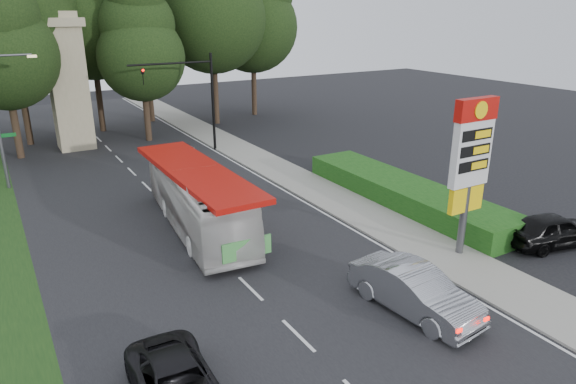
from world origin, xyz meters
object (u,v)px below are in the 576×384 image
traffic_signal_mast (195,90)px  sedan_silver (414,290)px  gas_station_pylon (471,157)px  parked_car_black (554,230)px  monument (68,81)px  transit_bus (198,199)px

traffic_signal_mast → sedan_silver: bearing=-93.3°
gas_station_pylon → traffic_signal_mast: size_ratio=0.95×
traffic_signal_mast → parked_car_black: size_ratio=1.57×
monument → sedan_silver: bearing=-78.3°
gas_station_pylon → monument: (-11.20, 28.01, 0.66)m
sedan_silver → parked_car_black: (9.20, 0.79, -0.05)m
monument → gas_station_pylon: bearing=-68.2°
parked_car_black → gas_station_pylon: bearing=83.6°
gas_station_pylon → traffic_signal_mast: traffic_signal_mast is taller
sedan_silver → parked_car_black: sedan_silver is taller
transit_bus → sedan_silver: 11.50m
transit_bus → parked_car_black: (13.02, -10.03, -0.74)m
gas_station_pylon → sedan_silver: 6.51m
sedan_silver → monument: bearing=95.5°
traffic_signal_mast → monument: bearing=142.0°
monument → parked_car_black: bearing=-62.3°
gas_station_pylon → transit_bus: gas_station_pylon is taller
monument → transit_bus: (2.48, -19.47, -3.59)m
gas_station_pylon → parked_car_black: 5.85m
traffic_signal_mast → sedan_silver: traffic_signal_mast is taller
gas_station_pylon → traffic_signal_mast: (-3.52, 22.00, 0.22)m
traffic_signal_mast → transit_bus: 14.78m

